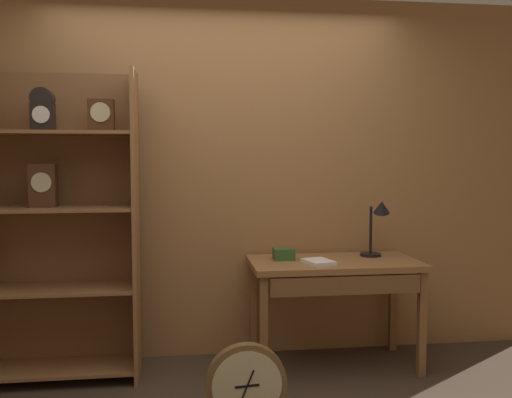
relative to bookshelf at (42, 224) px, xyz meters
name	(u,v)px	position (x,y,z in m)	size (l,w,h in m)	color
back_wood_panel	(225,178)	(1.21, 0.34, 0.28)	(4.80, 0.05, 2.60)	#9E6B3D
bookshelf	(42,224)	(0.00, 0.00, 0.00)	(1.18, 0.39, 2.00)	brown
workbench	(335,275)	(1.93, -0.06, -0.37)	(1.16, 0.62, 0.74)	brown
desk_lamp	(378,221)	(2.28, 0.07, -0.02)	(0.21, 0.21, 0.42)	black
toolbox_small	(284,254)	(1.59, 0.04, -0.24)	(0.14, 0.12, 0.08)	#2D5123
open_repair_manual	(319,262)	(1.80, -0.14, -0.27)	(0.16, 0.22, 0.03)	silver
round_clock_large	(246,386)	(1.22, -0.88, -0.78)	(0.43, 0.11, 0.47)	brown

